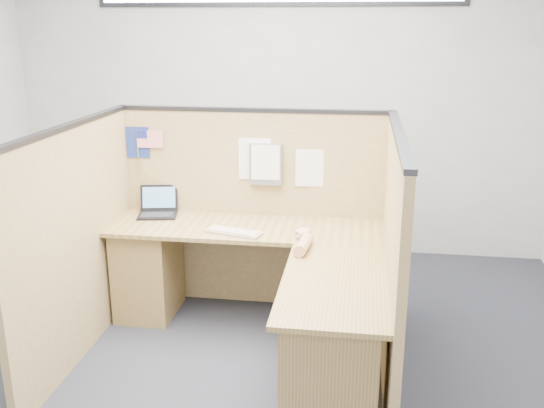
% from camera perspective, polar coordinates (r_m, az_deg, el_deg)
% --- Properties ---
extents(floor, '(5.00, 5.00, 0.00)m').
position_cam_1_polar(floor, '(4.04, -4.20, -15.08)').
color(floor, '#1F212C').
rests_on(floor, ground).
extents(wall_back, '(5.00, 0.00, 5.00)m').
position_cam_1_polar(wall_back, '(5.69, 0.46, 9.40)').
color(wall_back, '#A0A3A5').
rests_on(wall_back, floor).
extents(cubicle_partitions, '(2.06, 1.83, 1.53)m').
position_cam_1_polar(cubicle_partitions, '(4.08, -3.14, -2.71)').
color(cubicle_partitions, olive).
rests_on(cubicle_partitions, floor).
extents(l_desk, '(1.95, 1.75, 0.73)m').
position_cam_1_polar(l_desk, '(4.06, -0.88, -8.50)').
color(l_desk, brown).
rests_on(l_desk, floor).
extents(laptop, '(0.32, 0.32, 0.20)m').
position_cam_1_polar(laptop, '(4.66, -10.53, -0.34)').
color(laptop, black).
rests_on(laptop, l_desk).
extents(keyboard, '(0.41, 0.23, 0.03)m').
position_cam_1_polar(keyboard, '(4.17, -3.61, -2.65)').
color(keyboard, '#9D937A').
rests_on(keyboard, l_desk).
extents(mouse, '(0.13, 0.11, 0.05)m').
position_cam_1_polar(mouse, '(4.07, 3.06, -2.98)').
color(mouse, silver).
rests_on(mouse, l_desk).
extents(hand_forearm, '(0.12, 0.41, 0.09)m').
position_cam_1_polar(hand_forearm, '(3.93, 3.02, -3.48)').
color(hand_forearm, tan).
rests_on(hand_forearm, l_desk).
extents(blue_poster, '(0.18, 0.01, 0.24)m').
position_cam_1_polar(blue_poster, '(4.70, -12.51, 5.68)').
color(blue_poster, navy).
rests_on(blue_poster, cubicle_partitions).
extents(american_flag, '(0.21, 0.01, 0.35)m').
position_cam_1_polar(american_flag, '(4.66, -11.68, 5.85)').
color(american_flag, olive).
rests_on(american_flag, cubicle_partitions).
extents(file_holder, '(0.24, 0.05, 0.31)m').
position_cam_1_polar(file_holder, '(4.45, -0.58, 3.78)').
color(file_holder, slate).
rests_on(file_holder, cubicle_partitions).
extents(paper_left, '(0.24, 0.01, 0.31)m').
position_cam_1_polar(paper_left, '(4.49, -1.62, 4.25)').
color(paper_left, white).
rests_on(paper_left, cubicle_partitions).
extents(paper_right, '(0.22, 0.02, 0.28)m').
position_cam_1_polar(paper_right, '(4.45, 3.63, 3.39)').
color(paper_right, white).
rests_on(paper_right, cubicle_partitions).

